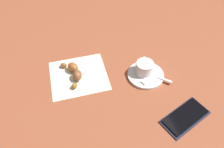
{
  "coord_description": "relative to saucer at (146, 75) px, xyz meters",
  "views": [
    {
      "loc": [
        -0.15,
        -0.5,
        0.59
      ],
      "look_at": [
        0.0,
        -0.01,
        0.01
      ],
      "focal_mm": 34.8,
      "sensor_mm": 36.0,
      "label": 1
    }
  ],
  "objects": [
    {
      "name": "sugar_packet",
      "position": [
        0.0,
        -0.03,
        0.01
      ],
      "size": [
        0.07,
        0.04,
        0.01
      ],
      "primitive_type": "cube",
      "rotation": [
        0.0,
        0.0,
        6.67
      ],
      "color": "white",
      "rests_on": "saucer"
    },
    {
      "name": "napkin",
      "position": [
        -0.23,
        0.07,
        -0.0
      ],
      "size": [
        0.21,
        0.19,
        0.0
      ],
      "primitive_type": "cube",
      "rotation": [
        0.0,
        0.0,
        -0.03
      ],
      "color": "silver",
      "rests_on": "ground"
    },
    {
      "name": "cell_phone",
      "position": [
        0.05,
        -0.19,
        -0.0
      ],
      "size": [
        0.17,
        0.12,
        0.01
      ],
      "color": "#1C2133",
      "rests_on": "ground"
    },
    {
      "name": "croissant",
      "position": [
        -0.24,
        0.08,
        0.02
      ],
      "size": [
        0.07,
        0.13,
        0.04
      ],
      "color": "brown",
      "rests_on": "napkin"
    },
    {
      "name": "ground_plane",
      "position": [
        -0.12,
        0.04,
        -0.01
      ],
      "size": [
        1.8,
        1.8,
        0.0
      ],
      "primitive_type": "plane",
      "color": "brown"
    },
    {
      "name": "espresso_cup",
      "position": [
        -0.0,
        0.01,
        0.03
      ],
      "size": [
        0.06,
        0.08,
        0.05
      ],
      "color": "silver",
      "rests_on": "saucer"
    },
    {
      "name": "saucer",
      "position": [
        0.0,
        0.0,
        0.0
      ],
      "size": [
        0.13,
        0.13,
        0.01
      ],
      "primitive_type": "cylinder",
      "color": "silver",
      "rests_on": "ground"
    },
    {
      "name": "teaspoon",
      "position": [
        0.01,
        0.0,
        0.01
      ],
      "size": [
        0.11,
        0.11,
        0.01
      ],
      "color": "silver",
      "rests_on": "saucer"
    }
  ]
}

